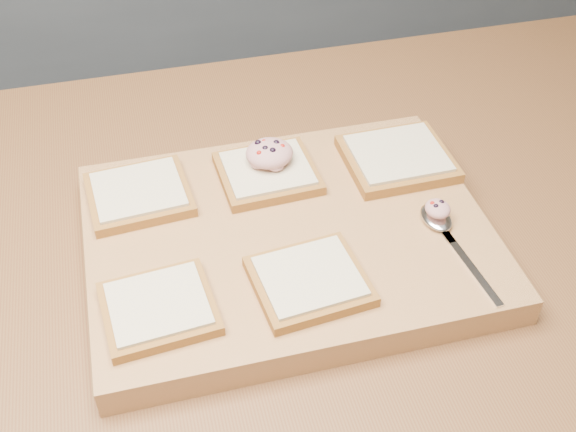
% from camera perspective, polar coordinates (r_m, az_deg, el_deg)
% --- Properties ---
extents(island_counter, '(2.00, 0.80, 0.90)m').
position_cam_1_polar(island_counter, '(1.23, -1.13, -16.21)').
color(island_counter, slate).
rests_on(island_counter, ground).
extents(back_counter, '(3.60, 0.62, 0.94)m').
position_cam_1_polar(back_counter, '(2.30, -9.79, 15.24)').
color(back_counter, slate).
rests_on(back_counter, ground).
extents(cutting_board, '(0.46, 0.35, 0.04)m').
position_cam_1_polar(cutting_board, '(0.84, 0.00, -1.86)').
color(cutting_board, tan).
rests_on(cutting_board, island_counter).
extents(bread_far_left, '(0.13, 0.12, 0.02)m').
position_cam_1_polar(bread_far_left, '(0.88, -11.70, 1.74)').
color(bread_far_left, '#A06729').
rests_on(bread_far_left, cutting_board).
extents(bread_far_center, '(0.12, 0.11, 0.02)m').
position_cam_1_polar(bread_far_center, '(0.89, -1.63, 3.46)').
color(bread_far_center, '#A06729').
rests_on(bread_far_center, cutting_board).
extents(bread_far_right, '(0.13, 0.12, 0.02)m').
position_cam_1_polar(bread_far_right, '(0.92, 8.64, 4.57)').
color(bread_far_right, '#A06729').
rests_on(bread_far_right, cutting_board).
extents(bread_near_left, '(0.12, 0.11, 0.02)m').
position_cam_1_polar(bread_near_left, '(0.74, -10.18, -7.14)').
color(bread_near_left, '#A06729').
rests_on(bread_near_left, cutting_board).
extents(bread_near_center, '(0.12, 0.12, 0.02)m').
position_cam_1_polar(bread_near_center, '(0.76, 1.70, -5.11)').
color(bread_near_center, '#A06729').
rests_on(bread_near_center, cutting_board).
extents(tuna_salad_dollop, '(0.06, 0.06, 0.03)m').
position_cam_1_polar(tuna_salad_dollop, '(0.88, -1.48, 5.01)').
color(tuna_salad_dollop, tan).
rests_on(tuna_salad_dollop, bread_far_center).
extents(spoon, '(0.04, 0.16, 0.01)m').
position_cam_1_polar(spoon, '(0.84, 11.99, -0.66)').
color(spoon, silver).
rests_on(spoon, cutting_board).
extents(spoon_salad, '(0.03, 0.03, 0.02)m').
position_cam_1_polar(spoon_salad, '(0.84, 11.74, 0.58)').
color(spoon_salad, tan).
rests_on(spoon_salad, spoon).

